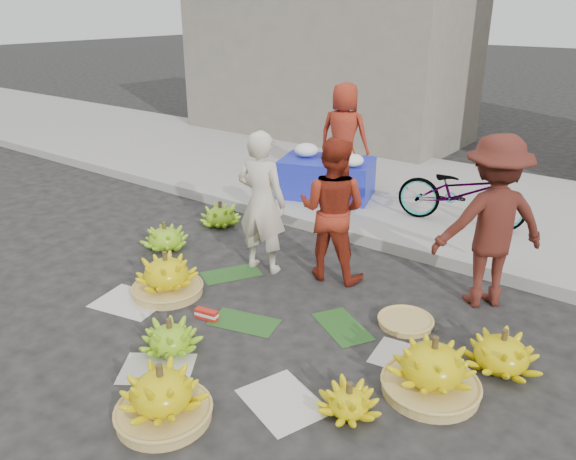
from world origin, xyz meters
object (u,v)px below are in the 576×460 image
Objects in this scene: banana_bunch_0 at (167,276)px; flower_table at (327,175)px; vendor_cream at (262,203)px; bicycle at (461,192)px; banana_bunch_4 at (432,368)px.

flower_table reaches higher than banana_bunch_0.
vendor_cream is 2.81m from bicycle.
bicycle is (1.79, 3.51, 0.34)m from banana_bunch_0.
bicycle reaches higher than banana_bunch_4.
flower_table reaches higher than banana_bunch_4.
banana_bunch_4 is (2.88, 0.14, 0.01)m from banana_bunch_0.
vendor_cream is 0.97× the size of bicycle.
banana_bunch_4 is 0.52× the size of bicycle.
banana_bunch_0 is 0.97× the size of banana_bunch_4.
banana_bunch_0 is at bearing 143.19° from bicycle.
vendor_cream reaches higher than banana_bunch_4.
banana_bunch_0 is at bearing -177.16° from banana_bunch_4.
banana_bunch_4 is 0.56× the size of flower_table.
banana_bunch_0 is 0.52× the size of vendor_cream.
flower_table is at bearing 133.57° from banana_bunch_4.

